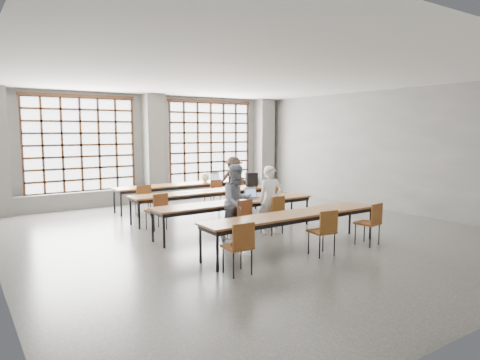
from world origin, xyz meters
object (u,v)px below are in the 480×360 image
(chair_mid_centre, at_px, (229,200))
(chair_front_left, at_px, (241,215))
(chair_back_mid, at_px, (214,191))
(chair_near_mid, at_px, (324,228))
(laptop_front, at_px, (253,196))
(plastic_bag, at_px, (205,177))
(phone, at_px, (245,201))
(desk_row_d, at_px, (294,217))
(chair_near_right, at_px, (371,220))
(student_male, at_px, (271,200))
(chair_back_left, at_px, (143,197))
(chair_mid_left, at_px, (158,208))
(chair_near_left, at_px, (240,243))
(desk_row_b, at_px, (204,193))
(chair_mid_right, at_px, (271,195))
(mouse, at_px, (270,197))
(desk_row_c, at_px, (236,204))
(student_back, at_px, (234,181))
(green_box, at_px, (233,199))
(student_female, at_px, (238,202))
(laptop_back, at_px, (216,179))
(backpack, at_px, (252,179))
(chair_back_right, at_px, (236,189))
(red_pouch, at_px, (237,244))
(chair_front_right, at_px, (274,211))
(desk_row_a, at_px, (180,186))

(chair_mid_centre, distance_m, chair_front_left, 2.04)
(chair_back_mid, bearing_deg, chair_front_left, -111.91)
(chair_front_left, xyz_separation_m, chair_near_mid, (0.61, -1.84, 0.00))
(laptop_front, height_order, plastic_bag, plastic_bag)
(phone, bearing_deg, desk_row_d, -91.66)
(chair_near_right, bearing_deg, student_male, 117.85)
(chair_back_left, bearing_deg, desk_row_d, -75.82)
(chair_back_mid, relative_size, chair_near_mid, 1.00)
(chair_mid_left, distance_m, chair_near_left, 3.69)
(desk_row_b, xyz_separation_m, plastic_bag, (1.05, 1.77, 0.21))
(chair_back_left, xyz_separation_m, chair_back_mid, (2.22, -0.00, 0.00))
(chair_mid_right, xyz_separation_m, mouse, (-1.03, -1.23, 0.21))
(desk_row_c, height_order, student_back, student_back)
(chair_mid_centre, xyz_separation_m, chair_mid_right, (1.39, 0.00, 0.00))
(desk_row_c, bearing_deg, chair_near_mid, -82.62)
(chair_mid_right, distance_m, phone, 2.24)
(chair_mid_centre, xyz_separation_m, green_box, (-0.64, -1.13, 0.24))
(student_female, height_order, plastic_bag, student_female)
(desk_row_b, distance_m, desk_row_c, 1.85)
(chair_mid_right, distance_m, chair_front_left, 2.93)
(chair_near_mid, xyz_separation_m, laptop_back, (1.36, 6.15, 0.25))
(chair_near_mid, distance_m, plastic_bag, 6.17)
(laptop_back, height_order, backpack, backpack)
(chair_back_right, height_order, chair_mid_centre, same)
(chair_back_right, xyz_separation_m, backpack, (-0.14, -1.05, 0.39))
(phone, xyz_separation_m, plastic_bag, (1.06, 3.72, 0.14))
(student_female, bearing_deg, student_male, 1.86)
(chair_near_right, bearing_deg, chair_back_right, 86.89)
(red_pouch, bearing_deg, chair_mid_left, 87.22)
(chair_front_left, xyz_separation_m, phone, (0.47, 0.53, 0.20))
(laptop_front, relative_size, phone, 3.02)
(green_box, bearing_deg, student_male, -41.74)
(chair_front_right, relative_size, mouse, 8.98)
(desk_row_d, xyz_separation_m, plastic_bag, (1.11, 5.46, 0.21))
(desk_row_b, bearing_deg, chair_front_right, -80.37)
(chair_mid_left, bearing_deg, laptop_back, 38.69)
(laptop_front, bearing_deg, chair_back_right, 63.79)
(desk_row_a, xyz_separation_m, phone, (-0.16, -3.67, 0.07))
(desk_row_b, xyz_separation_m, backpack, (1.60, 0.05, 0.27))
(chair_back_left, relative_size, chair_front_left, 1.00)
(chair_back_mid, bearing_deg, mouse, -93.76)
(chair_back_left, height_order, green_box, chair_back_left)
(student_male, distance_m, mouse, 0.59)
(desk_row_d, relative_size, red_pouch, 20.00)
(desk_row_c, distance_m, phone, 0.22)
(chair_back_right, height_order, student_back, student_back)
(student_male, relative_size, laptop_back, 3.80)
(desk_row_b, xyz_separation_m, laptop_back, (1.49, 1.83, 0.13))
(chair_near_left, distance_m, laptop_front, 3.35)
(chair_mid_centre, relative_size, student_back, 0.58)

